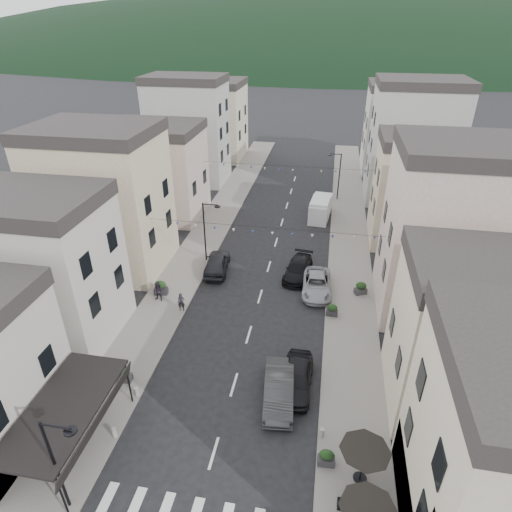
{
  "coord_description": "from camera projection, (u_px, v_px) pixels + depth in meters",
  "views": [
    {
      "loc": [
        4.87,
        -8.24,
        20.75
      ],
      "look_at": [
        -0.47,
        21.69,
        3.5
      ],
      "focal_mm": 30.0,
      "sensor_mm": 36.0,
      "label": 1
    }
  ],
  "objects": [
    {
      "name": "parked_car_e",
      "position": [
        217.0,
        263.0,
        39.22
      ],
      "size": [
        2.5,
        5.18,
        1.7
      ],
      "primitive_type": "imported",
      "rotation": [
        0.0,
        0.0,
        3.24
      ],
      "color": "black",
      "rests_on": "ground"
    },
    {
      "name": "parked_car_a",
      "position": [
        297.0,
        378.0,
        26.89
      ],
      "size": [
        1.94,
        4.74,
        1.61
      ],
      "primitive_type": "imported",
      "rotation": [
        0.0,
        0.0,
        -0.01
      ],
      "color": "black",
      "rests_on": "ground"
    },
    {
      "name": "planter_ra",
      "position": [
        326.0,
        458.0,
        22.27
      ],
      "size": [
        0.94,
        0.56,
        1.01
      ],
      "rotation": [
        0.0,
        0.0,
        0.07
      ],
      "color": "#323234",
      "rests_on": "sidewalk_right"
    },
    {
      "name": "sidewalk_right",
      "position": [
        349.0,
        243.0,
        44.27
      ],
      "size": [
        4.0,
        76.0,
        0.12
      ],
      "primitive_type": "cube",
      "color": "slate",
      "rests_on": "ground"
    },
    {
      "name": "pedestrian_b",
      "position": [
        158.0,
        292.0,
        34.92
      ],
      "size": [
        0.95,
        0.8,
        1.73
      ],
      "primitive_type": "imported",
      "rotation": [
        0.0,
        0.0,
        -0.18
      ],
      "color": "#251E29",
      "rests_on": "sidewalk_left"
    },
    {
      "name": "parked_car_d",
      "position": [
        298.0,
        269.0,
        38.5
      ],
      "size": [
        2.68,
        5.25,
        1.46
      ],
      "primitive_type": "imported",
      "rotation": [
        0.0,
        0.0,
        -0.13
      ],
      "color": "black",
      "rests_on": "ground"
    },
    {
      "name": "planter_la",
      "position": [
        123.0,
        374.0,
        27.35
      ],
      "size": [
        1.02,
        0.59,
        1.11
      ],
      "rotation": [
        0.0,
        0.0,
        0.04
      ],
      "color": "#2C2D2F",
      "rests_on": "sidewalk_left"
    },
    {
      "name": "pedestrian_a",
      "position": [
        181.0,
        302.0,
        33.78
      ],
      "size": [
        0.64,
        0.48,
        1.57
      ],
      "primitive_type": "imported",
      "rotation": [
        0.0,
        0.0,
        0.19
      ],
      "color": "black",
      "rests_on": "sidewalk_left"
    },
    {
      "name": "delivery_van",
      "position": [
        320.0,
        208.0,
        49.33
      ],
      "size": [
        2.56,
        5.4,
        2.51
      ],
      "rotation": [
        0.0,
        0.0,
        -0.09
      ],
      "color": "silver",
      "rests_on": "ground"
    },
    {
      "name": "streetlamp_left_near",
      "position": [
        58.0,
        458.0,
        18.82
      ],
      "size": [
        1.7,
        0.56,
        6.0
      ],
      "color": "black",
      "rests_on": "ground"
    },
    {
      "name": "bollards",
      "position": [
        211.0,
        456.0,
        22.54
      ],
      "size": [
        11.66,
        10.26,
        0.6
      ],
      "color": "gray",
      "rests_on": "ground"
    },
    {
      "name": "streetlamp_right_far",
      "position": [
        337.0,
        172.0,
        53.0
      ],
      "size": [
        1.7,
        0.56,
        6.0
      ],
      "color": "black",
      "rests_on": "ground"
    },
    {
      "name": "buildings_row_left",
      "position": [
        161.0,
        159.0,
        49.56
      ],
      "size": [
        10.2,
        54.16,
        14.0
      ],
      "color": "#BAB5AA",
      "rests_on": "ground"
    },
    {
      "name": "parked_car_c",
      "position": [
        316.0,
        284.0,
        36.34
      ],
      "size": [
        2.78,
        5.43,
        1.47
      ],
      "primitive_type": "imported",
      "rotation": [
        0.0,
        0.0,
        0.07
      ],
      "color": "#95989D",
      "rests_on": "ground"
    },
    {
      "name": "planter_rb",
      "position": [
        332.0,
        310.0,
        33.37
      ],
      "size": [
        0.92,
        0.54,
        1.01
      ],
      "rotation": [
        0.0,
        0.0,
        -0.05
      ],
      "color": "#29282B",
      "rests_on": "sidewalk_right"
    },
    {
      "name": "bunting_far",
      "position": [
        286.0,
        169.0,
        47.79
      ],
      "size": [
        19.0,
        0.28,
        0.62
      ],
      "color": "black",
      "rests_on": "ground"
    },
    {
      "name": "planter_lb",
      "position": [
        161.0,
        288.0,
        35.89
      ],
      "size": [
        1.18,
        0.75,
        1.25
      ],
      "rotation": [
        0.0,
        0.0,
        0.12
      ],
      "color": "#28282A",
      "rests_on": "sidewalk_left"
    },
    {
      "name": "bunting_near",
      "position": [
        262.0,
        231.0,
        34.09
      ],
      "size": [
        19.0,
        0.28,
        0.62
      ],
      "color": "black",
      "rests_on": "ground"
    },
    {
      "name": "parked_car_b",
      "position": [
        279.0,
        389.0,
        26.03
      ],
      "size": [
        2.26,
        5.19,
        1.66
      ],
      "primitive_type": "imported",
      "rotation": [
        0.0,
        0.0,
        0.1
      ],
      "color": "#303033",
      "rests_on": "ground"
    },
    {
      "name": "buildings_row_right",
      "position": [
        424.0,
        175.0,
        44.04
      ],
      "size": [
        10.2,
        54.16,
        14.5
      ],
      "color": "beige",
      "rests_on": "ground"
    },
    {
      "name": "streetlamp_left_far",
      "position": [
        207.0,
        226.0,
        39.37
      ],
      "size": [
        1.7,
        0.56,
        6.0
      ],
      "color": "black",
      "rests_on": "ground"
    },
    {
      "name": "hill_backdrop",
      "position": [
        333.0,
        51.0,
        274.91
      ],
      "size": [
        640.0,
        360.0,
        70.0
      ],
      "primitive_type": "ellipsoid",
      "color": "black",
      "rests_on": "ground"
    },
    {
      "name": "sidewalk_left",
      "position": [
        209.0,
        232.0,
        46.56
      ],
      "size": [
        4.0,
        76.0,
        0.12
      ],
      "primitive_type": "cube",
      "color": "slate",
      "rests_on": "ground"
    },
    {
      "name": "planter_rc",
      "position": [
        361.0,
        288.0,
        35.93
      ],
      "size": [
        1.14,
        0.9,
        1.13
      ],
      "rotation": [
        0.0,
        0.0,
        0.4
      ],
      "color": "#313133",
      "rests_on": "sidewalk_right"
    },
    {
      "name": "cafe_terrace",
      "position": [
        367.0,
        512.0,
        18.1
      ],
      "size": [
        2.5,
        8.1,
        2.53
      ],
      "color": "black",
      "rests_on": "ground"
    },
    {
      "name": "boutique_awning",
      "position": [
        69.0,
        409.0,
        21.89
      ],
      "size": [
        3.77,
        7.5,
        3.28
      ],
      "color": "black",
      "rests_on": "ground"
    }
  ]
}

